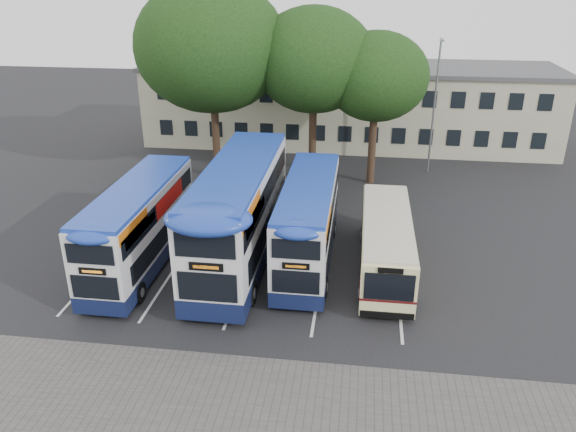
{
  "coord_description": "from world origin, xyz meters",
  "views": [
    {
      "loc": [
        1.28,
        -18.48,
        13.1
      ],
      "look_at": [
        -1.9,
        5.0,
        2.66
      ],
      "focal_mm": 35.0,
      "sensor_mm": 36.0,
      "label": 1
    }
  ],
  "objects_px": {
    "lamp_post": "(435,100)",
    "tree_left": "(211,47)",
    "bus_dd_mid": "(240,209)",
    "bus_dd_right": "(308,219)",
    "bus_dd_left": "(140,223)",
    "bus_single": "(386,240)",
    "tree_mid": "(314,60)",
    "tree_right": "(376,77)"
  },
  "relations": [
    {
      "from": "bus_dd_left",
      "to": "tree_left",
      "type": "bearing_deg",
      "value": 88.0
    },
    {
      "from": "tree_mid",
      "to": "bus_dd_right",
      "type": "height_order",
      "value": "tree_mid"
    },
    {
      "from": "tree_right",
      "to": "bus_dd_mid",
      "type": "xyz_separation_m",
      "value": [
        -6.25,
        -11.89,
        -4.29
      ]
    },
    {
      "from": "lamp_post",
      "to": "bus_single",
      "type": "height_order",
      "value": "lamp_post"
    },
    {
      "from": "bus_dd_right",
      "to": "tree_right",
      "type": "bearing_deg",
      "value": 75.36
    },
    {
      "from": "tree_mid",
      "to": "bus_dd_left",
      "type": "height_order",
      "value": "tree_mid"
    },
    {
      "from": "bus_dd_left",
      "to": "bus_dd_right",
      "type": "bearing_deg",
      "value": 10.71
    },
    {
      "from": "tree_left",
      "to": "tree_mid",
      "type": "distance_m",
      "value": 6.49
    },
    {
      "from": "tree_right",
      "to": "bus_single",
      "type": "distance_m",
      "value": 13.07
    },
    {
      "from": "bus_dd_mid",
      "to": "bus_single",
      "type": "bearing_deg",
      "value": 0.27
    },
    {
      "from": "bus_dd_mid",
      "to": "lamp_post",
      "type": "bearing_deg",
      "value": 54.86
    },
    {
      "from": "bus_dd_left",
      "to": "bus_single",
      "type": "bearing_deg",
      "value": 5.63
    },
    {
      "from": "tree_right",
      "to": "bus_dd_left",
      "type": "height_order",
      "value": "tree_right"
    },
    {
      "from": "lamp_post",
      "to": "tree_mid",
      "type": "xyz_separation_m",
      "value": [
        -7.95,
        -2.54,
        2.8
      ]
    },
    {
      "from": "lamp_post",
      "to": "tree_right",
      "type": "distance_m",
      "value": 5.21
    },
    {
      "from": "lamp_post",
      "to": "bus_dd_mid",
      "type": "height_order",
      "value": "lamp_post"
    },
    {
      "from": "tree_right",
      "to": "bus_dd_right",
      "type": "relative_size",
      "value": 1.01
    },
    {
      "from": "tree_left",
      "to": "tree_right",
      "type": "distance_m",
      "value": 10.5
    },
    {
      "from": "bus_dd_mid",
      "to": "bus_dd_right",
      "type": "bearing_deg",
      "value": 6.56
    },
    {
      "from": "bus_dd_left",
      "to": "bus_dd_mid",
      "type": "distance_m",
      "value": 4.71
    },
    {
      "from": "tree_left",
      "to": "bus_single",
      "type": "height_order",
      "value": "tree_left"
    },
    {
      "from": "tree_left",
      "to": "tree_right",
      "type": "height_order",
      "value": "tree_left"
    },
    {
      "from": "bus_dd_right",
      "to": "bus_single",
      "type": "bearing_deg",
      "value": -5.26
    },
    {
      "from": "bus_single",
      "to": "tree_left",
      "type": "bearing_deg",
      "value": 133.76
    },
    {
      "from": "tree_mid",
      "to": "tree_right",
      "type": "height_order",
      "value": "tree_mid"
    },
    {
      "from": "bus_single",
      "to": "bus_dd_right",
      "type": "bearing_deg",
      "value": 174.74
    },
    {
      "from": "bus_dd_mid",
      "to": "tree_right",
      "type": "bearing_deg",
      "value": 62.27
    },
    {
      "from": "tree_left",
      "to": "tree_right",
      "type": "relative_size",
      "value": 1.31
    },
    {
      "from": "lamp_post",
      "to": "bus_dd_right",
      "type": "relative_size",
      "value": 0.94
    },
    {
      "from": "tree_mid",
      "to": "bus_dd_left",
      "type": "bearing_deg",
      "value": -117.6
    },
    {
      "from": "bus_dd_left",
      "to": "lamp_post",
      "type": "bearing_deg",
      "value": 46.63
    },
    {
      "from": "lamp_post",
      "to": "tree_left",
      "type": "xyz_separation_m",
      "value": [
        -14.38,
        -3.02,
        3.57
      ]
    },
    {
      "from": "tree_left",
      "to": "bus_dd_left",
      "type": "height_order",
      "value": "tree_left"
    },
    {
      "from": "lamp_post",
      "to": "bus_dd_right",
      "type": "bearing_deg",
      "value": -116.31
    },
    {
      "from": "lamp_post",
      "to": "tree_mid",
      "type": "distance_m",
      "value": 8.81
    },
    {
      "from": "bus_dd_mid",
      "to": "bus_dd_right",
      "type": "relative_size",
      "value": 1.21
    },
    {
      "from": "tree_left",
      "to": "bus_dd_right",
      "type": "relative_size",
      "value": 1.32
    },
    {
      "from": "tree_mid",
      "to": "bus_single",
      "type": "bearing_deg",
      "value": -68.98
    },
    {
      "from": "tree_left",
      "to": "bus_dd_mid",
      "type": "distance_m",
      "value": 13.65
    },
    {
      "from": "lamp_post",
      "to": "tree_mid",
      "type": "bearing_deg",
      "value": -162.26
    },
    {
      "from": "tree_right",
      "to": "bus_dd_mid",
      "type": "distance_m",
      "value": 14.1
    },
    {
      "from": "tree_left",
      "to": "bus_dd_mid",
      "type": "bearing_deg",
      "value": -70.43
    }
  ]
}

